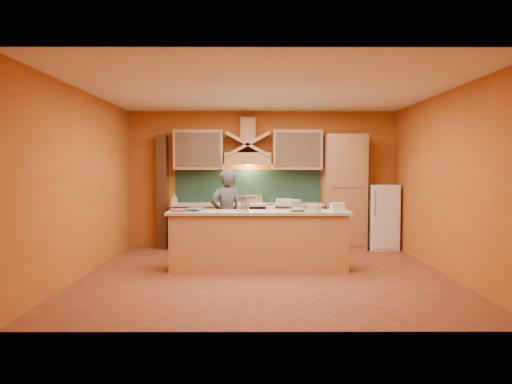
{
  "coord_description": "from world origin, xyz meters",
  "views": [
    {
      "loc": [
        -0.16,
        -6.96,
        1.63
      ],
      "look_at": [
        -0.14,
        0.9,
        1.22
      ],
      "focal_mm": 32.0,
      "sensor_mm": 36.0,
      "label": 1
    }
  ],
  "objects_px": {
    "fridge": "(381,217)",
    "person": "(226,215)",
    "mixing_bowl": "(298,210)",
    "kitchen_scale": "(270,208)",
    "stove": "(248,227)"
  },
  "relations": [
    {
      "from": "kitchen_scale",
      "to": "mixing_bowl",
      "type": "relative_size",
      "value": 0.46
    },
    {
      "from": "person",
      "to": "kitchen_scale",
      "type": "xyz_separation_m",
      "value": [
        0.75,
        -0.62,
        0.18
      ]
    },
    {
      "from": "fridge",
      "to": "kitchen_scale",
      "type": "distance_m",
      "value": 2.98
    },
    {
      "from": "fridge",
      "to": "person",
      "type": "distance_m",
      "value": 3.3
    },
    {
      "from": "stove",
      "to": "fridge",
      "type": "relative_size",
      "value": 0.69
    },
    {
      "from": "kitchen_scale",
      "to": "mixing_bowl",
      "type": "height_order",
      "value": "kitchen_scale"
    },
    {
      "from": "kitchen_scale",
      "to": "mixing_bowl",
      "type": "xyz_separation_m",
      "value": [
        0.44,
        -0.16,
        -0.02
      ]
    },
    {
      "from": "fridge",
      "to": "person",
      "type": "height_order",
      "value": "person"
    },
    {
      "from": "mixing_bowl",
      "to": "kitchen_scale",
      "type": "bearing_deg",
      "value": 159.99
    },
    {
      "from": "mixing_bowl",
      "to": "fridge",
      "type": "bearing_deg",
      "value": 46.83
    },
    {
      "from": "person",
      "to": "stove",
      "type": "bearing_deg",
      "value": -131.22
    },
    {
      "from": "fridge",
      "to": "kitchen_scale",
      "type": "height_order",
      "value": "fridge"
    },
    {
      "from": "person",
      "to": "mixing_bowl",
      "type": "height_order",
      "value": "person"
    },
    {
      "from": "stove",
      "to": "fridge",
      "type": "height_order",
      "value": "fridge"
    },
    {
      "from": "fridge",
      "to": "person",
      "type": "relative_size",
      "value": 0.8
    }
  ]
}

